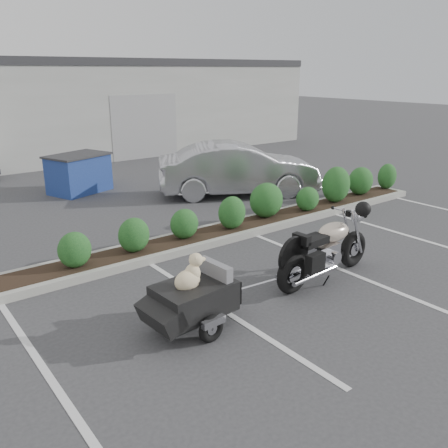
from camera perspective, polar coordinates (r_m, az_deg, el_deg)
ground at (r=8.73m, az=5.50°, el=-6.03°), size 90.00×90.00×0.00m
planter_kerb at (r=10.86m, az=1.54°, el=-0.61°), size 12.00×1.00×0.15m
building at (r=23.50m, az=-24.45°, el=12.73°), size 26.00×10.00×4.00m
motorcycle at (r=8.48m, az=12.20°, el=-3.06°), size 2.42×0.83×1.39m
pet_trailer at (r=6.81m, az=-3.74°, el=-8.78°), size 1.94×1.08×1.15m
sedan at (r=14.05m, az=1.72°, el=6.63°), size 4.86×3.63×1.53m
dumpster at (r=15.02m, az=-17.05°, el=5.88°), size 2.06×1.72×1.15m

